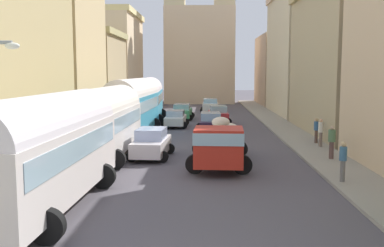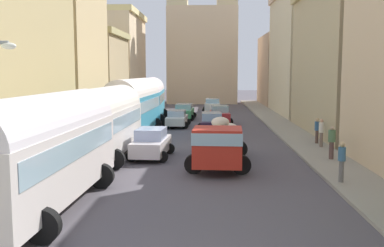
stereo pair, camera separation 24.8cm
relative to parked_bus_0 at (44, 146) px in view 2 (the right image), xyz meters
The scene contains 25 objects.
ground_plane 21.13m from the parked_bus_0, 77.35° to the left, with size 154.00×154.00×0.00m, color #504B52.
sidewalk_left 20.78m from the parked_bus_0, 97.37° to the left, with size 2.50×70.00×0.14m, color #A6AA9E.
sidewalk_right 23.77m from the parked_bus_0, 59.97° to the left, with size 2.50×70.00×0.14m, color gray.
building_left_2 23.74m from the parked_bus_0, 104.99° to the left, with size 4.65×9.87×13.97m.
building_left_3 33.86m from the parked_bus_0, 101.43° to the left, with size 6.15×10.37×8.96m.
building_left_4 46.74m from the parked_bus_0, 98.50° to the left, with size 6.56×13.72×12.62m.
building_right_2 25.23m from the parked_bus_0, 50.05° to the left, with size 6.50×14.54×11.16m.
building_right_3 38.30m from the parked_bus_0, 66.02° to the left, with size 5.18×14.73×13.50m.
building_right_4 51.69m from the parked_bus_0, 72.54° to the left, with size 4.77×12.55×9.67m.
distant_church 52.79m from the parked_bus_0, 84.97° to the left, with size 10.34×6.68×21.36m.
parked_bus_0 is the anchor object (origin of this frame).
parked_bus_1 9.00m from the parked_bus_0, 90.00° to the left, with size 3.38×8.43×3.90m.
parked_bus_2 18.00m from the parked_bus_0, 90.00° to the left, with size 3.60×9.21×4.19m.
parked_bus_3 27.00m from the parked_bus_0, 90.00° to the left, with size 3.56×9.19×4.12m.
cargo_truck_0 9.31m from the parked_bus_0, 49.19° to the left, with size 3.29×7.27×2.36m.
car_0 20.66m from the parked_bus_0, 73.64° to the left, with size 2.31×3.98×1.56m.
car_1 26.88m from the parked_bus_0, 75.82° to the left, with size 2.36×4.00×1.62m.
car_2 37.43m from the parked_bus_0, 80.73° to the left, with size 2.40×3.85×1.56m.
car_3 9.83m from the parked_bus_0, 75.63° to the left, with size 2.41×4.10×1.63m.
car_4 23.27m from the parked_bus_0, 82.89° to the left, with size 2.26×3.85×1.43m.
car_5 29.28m from the parked_bus_0, 83.84° to the left, with size 2.42×4.21×1.53m.
pedestrian_0 11.75m from the parked_bus_0, 18.60° to the left, with size 0.41×0.41×1.83m.
pedestrian_1 17.68m from the parked_bus_0, 45.22° to the left, with size 0.38×0.38×1.85m.
pedestrian_3 18.73m from the parked_bus_0, 48.05° to the left, with size 0.38×0.38×1.77m.
pedestrian_4 14.88m from the parked_bus_0, 35.91° to the left, with size 0.37×0.37×1.87m.
Camera 2 is at (0.95, -8.26, 4.74)m, focal length 41.96 mm.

